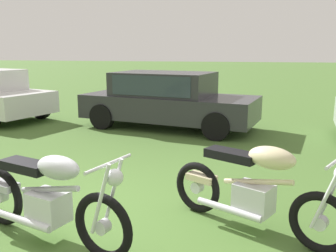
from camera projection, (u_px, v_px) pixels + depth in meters
ground_plane at (66, 223)px, 4.31m from camera, size 120.00×120.00×0.00m
motorcycle_silver at (48, 197)px, 3.82m from camera, size 2.10×0.93×1.02m
motorcycle_cream at (254, 189)px, 4.04m from camera, size 1.92×1.22×1.02m
car_charcoal at (167, 97)px, 9.45m from camera, size 4.67×2.59×1.43m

